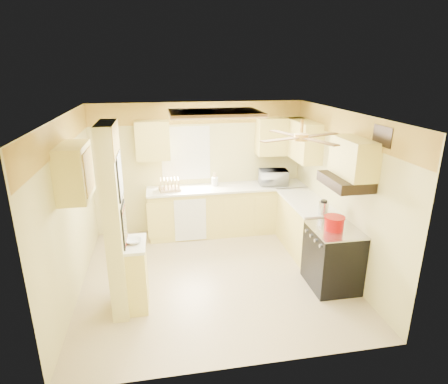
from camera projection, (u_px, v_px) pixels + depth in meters
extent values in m
plane|color=#C8B08A|center=(215.00, 276.00, 5.86)|extent=(4.00, 4.00, 0.00)
plane|color=white|center=(213.00, 114.00, 5.06)|extent=(4.00, 4.00, 0.00)
plane|color=#DACF85|center=(199.00, 168.00, 7.23)|extent=(4.00, 0.00, 4.00)
plane|color=#DACF85|center=(243.00, 266.00, 3.69)|extent=(4.00, 0.00, 4.00)
plane|color=#DACF85|center=(70.00, 210.00, 5.13)|extent=(0.00, 3.80, 3.80)
plane|color=#DACF85|center=(341.00, 193.00, 5.79)|extent=(0.00, 3.80, 3.80)
cube|color=#FFD14B|center=(198.00, 113.00, 6.88)|extent=(4.00, 0.02, 0.40)
cube|color=#DACF85|center=(115.00, 222.00, 4.72)|extent=(0.20, 0.70, 2.50)
cube|color=#FFEA79|center=(137.00, 276.00, 5.01)|extent=(0.25, 0.55, 0.90)
cube|color=white|center=(135.00, 244.00, 4.86)|extent=(0.28, 0.58, 0.04)
cube|color=#FFEA79|center=(227.00, 210.00, 7.29)|extent=(3.00, 0.60, 0.90)
cube|color=#FFEA79|center=(305.00, 226.00, 6.56)|extent=(0.60, 1.40, 0.90)
cube|color=white|center=(227.00, 188.00, 7.13)|extent=(3.04, 0.64, 0.04)
cube|color=white|center=(306.00, 201.00, 6.41)|extent=(0.64, 1.44, 0.04)
cube|color=white|center=(190.00, 220.00, 6.88)|extent=(0.58, 0.02, 0.80)
cube|color=white|center=(186.00, 153.00, 7.08)|extent=(0.92, 0.02, 1.02)
cube|color=white|center=(186.00, 153.00, 7.09)|extent=(0.80, 0.02, 0.90)
cube|color=#FFEA79|center=(153.00, 140.00, 6.74)|extent=(0.60, 0.35, 0.70)
cube|color=#FFEA79|center=(280.00, 136.00, 7.14)|extent=(0.90, 0.35, 0.70)
cube|color=#FFEA79|center=(303.00, 140.00, 6.74)|extent=(0.35, 1.00, 0.70)
cube|color=#FFEA79|center=(74.00, 172.00, 4.73)|extent=(0.35, 0.75, 0.70)
cube|color=#FFEA79|center=(354.00, 158.00, 5.03)|extent=(0.35, 0.76, 0.52)
cube|color=black|center=(333.00, 258.00, 5.48)|extent=(0.65, 0.76, 0.90)
cube|color=silver|center=(336.00, 230.00, 5.33)|extent=(0.66, 0.77, 0.02)
cylinder|color=silver|center=(320.00, 246.00, 5.08)|extent=(0.03, 0.05, 0.05)
cylinder|color=silver|center=(315.00, 241.00, 5.24)|extent=(0.03, 0.05, 0.05)
cylinder|color=silver|center=(311.00, 236.00, 5.39)|extent=(0.03, 0.05, 0.05)
cylinder|color=silver|center=(306.00, 231.00, 5.55)|extent=(0.03, 0.05, 0.05)
cube|color=black|center=(345.00, 182.00, 5.12)|extent=(0.50, 0.76, 0.14)
cube|color=black|center=(120.00, 176.00, 4.55)|extent=(0.02, 0.42, 0.57)
cube|color=white|center=(120.00, 176.00, 4.55)|extent=(0.01, 0.37, 0.52)
cube|color=black|center=(124.00, 225.00, 4.76)|extent=(0.02, 0.42, 0.57)
cube|color=yellow|center=(125.00, 225.00, 4.76)|extent=(0.01, 0.37, 0.52)
cube|color=brown|center=(215.00, 113.00, 5.56)|extent=(1.35, 0.95, 0.06)
cube|color=white|center=(215.00, 115.00, 5.56)|extent=(1.15, 0.75, 0.02)
cylinder|color=gold|center=(302.00, 126.00, 4.60)|extent=(0.04, 0.04, 0.16)
cylinder|color=gold|center=(301.00, 137.00, 4.64)|extent=(0.18, 0.18, 0.08)
cube|color=brown|center=(320.00, 135.00, 4.80)|extent=(0.55, 0.28, 0.01)
cube|color=brown|center=(285.00, 133.00, 4.91)|extent=(0.28, 0.55, 0.01)
cube|color=brown|center=(281.00, 140.00, 4.49)|extent=(0.55, 0.28, 0.01)
cube|color=brown|center=(320.00, 142.00, 4.38)|extent=(0.28, 0.55, 0.01)
cube|color=black|center=(383.00, 136.00, 4.61)|extent=(0.02, 0.40, 0.25)
imported|color=white|center=(273.00, 177.00, 7.21)|extent=(0.56, 0.41, 0.29)
imported|color=white|center=(134.00, 241.00, 4.85)|extent=(0.21, 0.21, 0.05)
cylinder|color=#A20705|center=(334.00, 224.00, 5.29)|extent=(0.27, 0.27, 0.17)
cylinder|color=#A20705|center=(335.00, 217.00, 5.26)|extent=(0.29, 0.29, 0.02)
cylinder|color=silver|center=(323.00, 208.00, 5.76)|extent=(0.15, 0.15, 0.20)
cylinder|color=black|center=(324.00, 201.00, 5.73)|extent=(0.10, 0.10, 0.03)
cube|color=tan|center=(170.00, 189.00, 6.91)|extent=(0.41, 0.33, 0.04)
cube|color=tan|center=(161.00, 185.00, 6.86)|extent=(0.02, 0.26, 0.22)
cube|color=tan|center=(164.00, 185.00, 6.87)|extent=(0.02, 0.26, 0.22)
cube|color=tan|center=(168.00, 185.00, 6.88)|extent=(0.02, 0.26, 0.22)
cube|color=tan|center=(171.00, 185.00, 6.89)|extent=(0.02, 0.26, 0.22)
cube|color=tan|center=(175.00, 184.00, 6.90)|extent=(0.02, 0.26, 0.22)
cube|color=tan|center=(178.00, 184.00, 6.91)|extent=(0.02, 0.26, 0.22)
cylinder|color=white|center=(164.00, 185.00, 6.87)|extent=(0.01, 0.22, 0.22)
cylinder|color=white|center=(171.00, 185.00, 6.89)|extent=(0.01, 0.22, 0.22)
cylinder|color=white|center=(215.00, 181.00, 7.17)|extent=(0.13, 0.13, 0.16)
cylinder|color=tan|center=(216.00, 179.00, 7.16)|extent=(0.01, 0.01, 0.25)
cylinder|color=tan|center=(215.00, 179.00, 7.18)|extent=(0.01, 0.01, 0.25)
cylinder|color=tan|center=(214.00, 179.00, 7.15)|extent=(0.01, 0.01, 0.25)
cylinder|color=tan|center=(215.00, 179.00, 7.14)|extent=(0.01, 0.01, 0.25)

